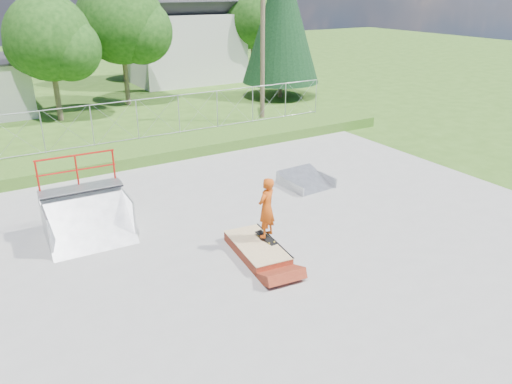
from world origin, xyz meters
TOP-DOWN VIEW (x-y plane):
  - ground at (0.00, 0.00)m, footprint 120.00×120.00m
  - concrete_pad at (0.00, 0.00)m, footprint 20.00×16.00m
  - grass_berm at (0.00, 9.50)m, footprint 24.00×3.00m
  - grind_box at (-0.39, -0.52)m, footprint 1.33×2.36m
  - quarter_pipe at (-4.13, 2.73)m, footprint 2.44×2.10m
  - flat_bank_ramp at (3.83, 2.90)m, footprint 1.68×1.78m
  - skateboard at (-0.03, -0.43)m, footprint 0.30×0.81m
  - skater at (-0.03, -0.43)m, footprint 0.74×0.64m
  - chain_link_fence at (0.00, 10.50)m, footprint 20.00×0.06m
  - gable_house at (9.00, 26.00)m, footprint 8.40×6.08m
  - utility_pole at (7.50, 12.00)m, footprint 0.24×0.24m
  - tree_left_near at (-1.75, 17.83)m, footprint 4.76×4.48m
  - tree_center at (2.78, 19.81)m, footprint 5.44×5.12m
  - tree_right_far at (14.27, 23.82)m, footprint 5.10×4.80m
  - tree_back_mid at (5.21, 27.86)m, footprint 4.08×3.84m
  - conifer_tree at (12.00, 17.00)m, footprint 5.04×5.04m

SIDE VIEW (x-z plane):
  - ground at x=0.00m, z-range 0.00..0.00m
  - concrete_pad at x=0.00m, z-range 0.00..0.04m
  - grind_box at x=-0.39m, z-range 0.00..0.34m
  - flat_bank_ramp at x=3.83m, z-range 0.00..0.49m
  - grass_berm at x=0.00m, z-range 0.00..0.50m
  - skateboard at x=-0.03m, z-range 0.32..0.45m
  - quarter_pipe at x=-4.13m, z-range 0.00..2.36m
  - skater at x=-0.03m, z-range 0.38..2.10m
  - chain_link_fence at x=0.00m, z-range 0.50..2.30m
  - tree_back_mid at x=5.21m, z-range 0.78..6.48m
  - gable_house at x=9.00m, z-range -0.63..8.31m
  - utility_pole at x=7.50m, z-range 0.00..8.00m
  - tree_left_near at x=-1.75m, z-range 0.91..7.56m
  - tree_right_far at x=14.27m, z-range 0.98..8.10m
  - tree_center at x=2.78m, z-range 1.05..8.65m
  - conifer_tree at x=12.00m, z-range 0.50..9.60m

